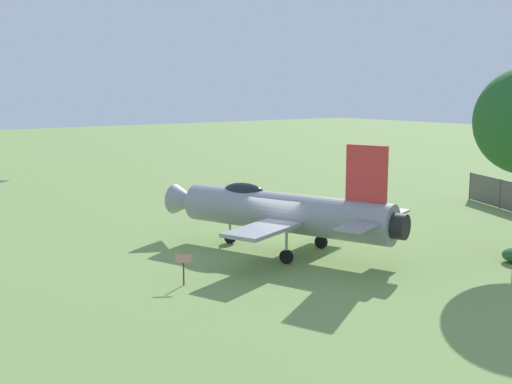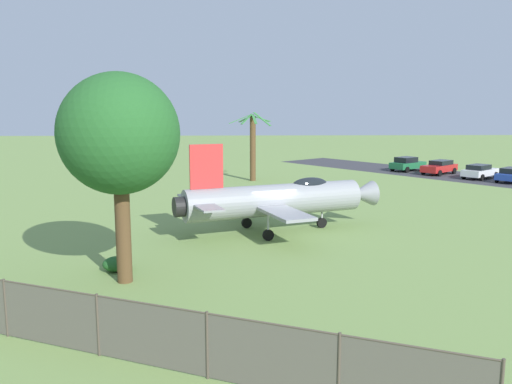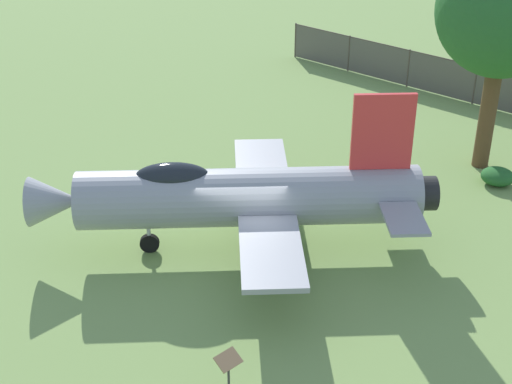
{
  "view_description": "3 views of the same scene",
  "coord_description": "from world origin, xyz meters",
  "px_view_note": "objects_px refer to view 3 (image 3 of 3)",
  "views": [
    {
      "loc": [
        -17.59,
        -21.57,
        7.29
      ],
      "look_at": [
        -1.17,
        0.62,
        2.81
      ],
      "focal_mm": 44.29,
      "sensor_mm": 36.0,
      "label": 1
    },
    {
      "loc": [
        28.96,
        -1.96,
        7.01
      ],
      "look_at": [
        -0.68,
        -0.97,
        2.2
      ],
      "focal_mm": 37.14,
      "sensor_mm": 36.0,
      "label": 2
    },
    {
      "loc": [
        -18.52,
        -6.07,
        12.52
      ],
      "look_at": [
        0.89,
        0.05,
        1.55
      ],
      "focal_mm": 52.11,
      "sensor_mm": 36.0,
      "label": 3
    }
  ],
  "objects_px": {
    "shade_tree": "(504,11)",
    "shrub_near_fence": "(498,176)",
    "info_plaque": "(228,365)",
    "display_jet": "(236,196)"
  },
  "relations": [
    {
      "from": "display_jet",
      "to": "info_plaque",
      "type": "bearing_deg",
      "value": 87.09
    },
    {
      "from": "shade_tree",
      "to": "info_plaque",
      "type": "bearing_deg",
      "value": 160.57
    },
    {
      "from": "shrub_near_fence",
      "to": "info_plaque",
      "type": "distance_m",
      "value": 14.18
    },
    {
      "from": "shade_tree",
      "to": "shrub_near_fence",
      "type": "bearing_deg",
      "value": -155.36
    },
    {
      "from": "shrub_near_fence",
      "to": "info_plaque",
      "type": "relative_size",
      "value": 1.04
    },
    {
      "from": "display_jet",
      "to": "shrub_near_fence",
      "type": "bearing_deg",
      "value": -157.53
    },
    {
      "from": "shade_tree",
      "to": "shrub_near_fence",
      "type": "xyz_separation_m",
      "value": [
        -1.43,
        -0.66,
        -5.59
      ]
    },
    {
      "from": "info_plaque",
      "to": "shrub_near_fence",
      "type": "bearing_deg",
      "value": -23.86
    },
    {
      "from": "display_jet",
      "to": "shrub_near_fence",
      "type": "xyz_separation_m",
      "value": [
        6.96,
        -7.58,
        -1.57
      ]
    },
    {
      "from": "display_jet",
      "to": "shrub_near_fence",
      "type": "height_order",
      "value": "display_jet"
    }
  ]
}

